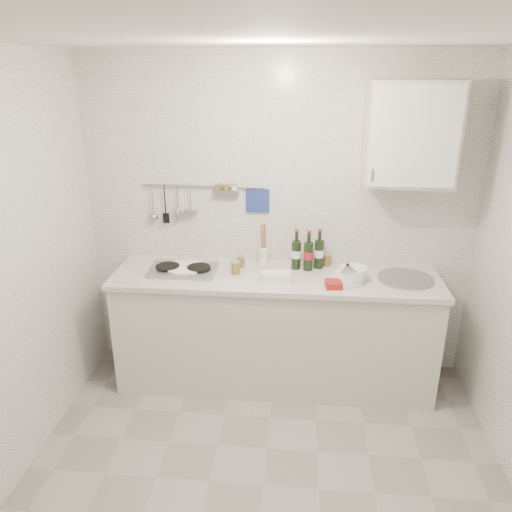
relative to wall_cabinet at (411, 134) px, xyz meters
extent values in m
plane|color=gray|center=(-0.90, -1.22, -1.95)|extent=(3.00, 3.00, 0.00)
plane|color=silver|center=(-0.90, -1.22, 0.55)|extent=(3.00, 3.00, 0.00)
cube|color=silver|center=(-0.90, 0.18, -0.70)|extent=(3.00, 0.02, 2.50)
cube|color=beige|center=(-0.90, -0.12, -1.51)|extent=(2.40, 0.60, 0.88)
cube|color=silver|center=(-0.90, -0.12, -1.05)|extent=(2.44, 0.64, 0.04)
cube|color=black|center=(-0.90, -0.10, -1.90)|extent=(2.34, 0.52, 0.10)
cube|color=#93969B|center=(-1.60, -0.12, -1.01)|extent=(0.50, 0.32, 0.03)
cylinder|color=black|center=(-1.72, -0.12, -0.99)|extent=(0.18, 0.18, 0.01)
cylinder|color=black|center=(-1.48, -0.12, -0.99)|extent=(0.18, 0.18, 0.01)
cylinder|color=#93969B|center=(0.05, -0.12, -1.02)|extent=(0.40, 0.40, 0.02)
cylinder|color=#93969B|center=(0.05, -0.12, -1.08)|extent=(0.34, 0.34, 0.10)
cylinder|color=#93969B|center=(-1.47, 0.15, -0.43)|extent=(0.95, 0.02, 0.02)
cube|color=navy|center=(-1.06, 0.17, -0.54)|extent=(0.18, 0.02, 0.18)
cube|color=beige|center=(0.00, 0.01, 0.00)|extent=(0.60, 0.35, 0.70)
cube|color=white|center=(0.00, -0.18, 0.00)|extent=(0.56, 0.01, 0.66)
cylinder|color=#93969B|center=(-0.26, -0.19, -0.25)|extent=(0.01, 0.01, 0.08)
cylinder|color=#4765A1|center=(-1.60, -0.12, -1.02)|extent=(0.30, 0.30, 0.01)
cylinder|color=#4765A1|center=(-1.59, -0.12, -1.01)|extent=(0.30, 0.30, 0.01)
cylinder|color=#4765A1|center=(-1.59, -0.11, -1.00)|extent=(0.29, 0.29, 0.01)
cylinder|color=white|center=(-0.38, -0.20, -1.02)|extent=(0.24, 0.24, 0.01)
cylinder|color=white|center=(-0.37, -0.19, -1.01)|extent=(0.23, 0.23, 0.01)
cylinder|color=white|center=(-0.36, -0.19, -1.00)|extent=(0.23, 0.23, 0.01)
cylinder|color=white|center=(-0.36, -0.19, -0.98)|extent=(0.22, 0.22, 0.01)
cylinder|color=white|center=(-0.35, -0.18, -0.97)|extent=(0.22, 0.22, 0.01)
cylinder|color=white|center=(-0.35, -0.18, -0.96)|extent=(0.21, 0.21, 0.01)
cylinder|color=white|center=(-0.34, -0.17, -0.95)|extent=(0.20, 0.20, 0.01)
cylinder|color=white|center=(-0.33, -0.17, -0.93)|extent=(0.20, 0.20, 0.01)
cube|color=white|center=(-0.89, -0.22, -1.00)|extent=(0.22, 0.13, 0.06)
cube|color=#A1111A|center=(-0.48, -0.30, -1.01)|extent=(0.12, 0.12, 0.05)
cylinder|color=white|center=(-1.01, 0.12, -0.97)|extent=(0.08, 0.08, 0.12)
cylinder|color=#975C3C|center=(-1.00, 0.12, -0.82)|extent=(0.02, 0.06, 0.24)
cylinder|color=#975C3C|center=(-1.02, 0.13, -0.83)|extent=(0.03, 0.05, 0.22)
cylinder|color=brown|center=(-1.18, 0.02, -0.99)|extent=(0.06, 0.06, 0.08)
cylinder|color=tan|center=(-1.18, 0.02, -0.94)|extent=(0.06, 0.06, 0.01)
cylinder|color=brown|center=(-0.51, 0.11, -0.99)|extent=(0.06, 0.06, 0.09)
cylinder|color=tan|center=(-0.51, 0.11, -0.94)|extent=(0.07, 0.07, 0.01)
cylinder|color=brown|center=(-0.33, -0.03, -1.00)|extent=(0.06, 0.06, 0.06)
cylinder|color=tan|center=(-0.33, -0.03, -0.96)|extent=(0.06, 0.06, 0.01)
cylinder|color=brown|center=(-1.20, -0.12, -0.98)|extent=(0.06, 0.06, 0.09)
cylinder|color=tan|center=(-1.20, -0.12, -0.93)|extent=(0.07, 0.07, 0.01)
camera|label=1|loc=(-0.73, -3.54, 0.44)|focal=35.00mm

